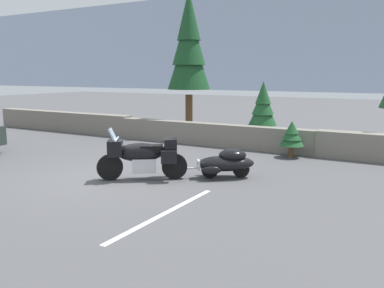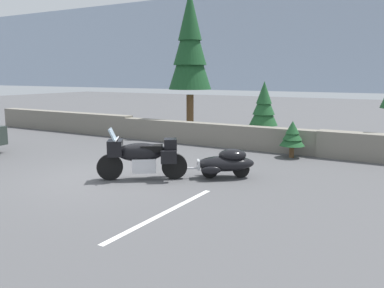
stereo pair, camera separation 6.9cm
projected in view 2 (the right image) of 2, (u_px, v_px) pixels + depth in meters
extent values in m
plane|color=#4C4C4F|center=(106.00, 178.00, 10.71)|extent=(80.00, 80.00, 0.00)
cube|color=slate|center=(63.00, 121.00, 19.63)|extent=(8.00, 0.56, 0.92)
cube|color=slate|center=(211.00, 134.00, 15.61)|extent=(8.00, 0.48, 0.84)
cylinder|color=black|center=(110.00, 167.00, 10.50)|extent=(0.62, 0.49, 0.66)
cylinder|color=black|center=(174.00, 166.00, 10.62)|extent=(0.62, 0.49, 0.66)
cube|color=silver|center=(144.00, 165.00, 10.55)|extent=(0.74, 0.70, 0.36)
ellipsoid|color=black|center=(140.00, 152.00, 10.49)|extent=(1.24, 1.04, 0.48)
cube|color=black|center=(115.00, 148.00, 10.42)|extent=(0.59, 0.63, 0.40)
cube|color=#9EB7C6|center=(113.00, 135.00, 10.36)|extent=(0.40, 0.47, 0.34)
cube|color=black|center=(152.00, 148.00, 10.49)|extent=(0.67, 0.61, 0.16)
cube|color=black|center=(170.00, 144.00, 10.51)|extent=(0.49, 0.51, 0.28)
cube|color=black|center=(169.00, 157.00, 10.26)|extent=(0.42, 0.36, 0.32)
cube|color=black|center=(168.00, 153.00, 10.85)|extent=(0.42, 0.36, 0.32)
cylinder|color=silver|center=(117.00, 139.00, 10.39)|extent=(0.43, 0.60, 0.04)
cylinder|color=silver|center=(112.00, 158.00, 10.46)|extent=(0.25, 0.20, 0.54)
cylinder|color=black|center=(210.00, 170.00, 10.70)|extent=(0.42, 0.33, 0.44)
cylinder|color=black|center=(241.00, 169.00, 10.76)|extent=(0.42, 0.33, 0.44)
ellipsoid|color=black|center=(225.00, 163.00, 10.70)|extent=(1.62, 1.41, 0.40)
ellipsoid|color=black|center=(232.00, 155.00, 10.68)|extent=(0.91, 0.87, 0.32)
cube|color=silver|center=(198.00, 165.00, 10.66)|extent=(0.23, 0.30, 0.24)
ellipsoid|color=black|center=(211.00, 170.00, 10.38)|extent=(0.51, 0.41, 0.20)
ellipsoid|color=black|center=(208.00, 165.00, 11.01)|extent=(0.51, 0.41, 0.20)
cylinder|color=silver|center=(183.00, 168.00, 10.64)|extent=(0.60, 0.44, 0.05)
cylinder|color=brown|center=(190.00, 115.00, 17.99)|extent=(0.31, 0.31, 1.80)
cone|color=#194723|center=(190.00, 56.00, 17.56)|extent=(1.84, 1.84, 2.84)
cone|color=#194723|center=(190.00, 35.00, 17.42)|extent=(1.43, 1.43, 2.48)
cone|color=#194723|center=(190.00, 14.00, 17.28)|extent=(1.01, 1.01, 2.13)
cylinder|color=brown|center=(263.00, 137.00, 15.49)|extent=(0.20, 0.20, 0.70)
cone|color=#1E5128|center=(264.00, 110.00, 15.33)|extent=(1.06, 1.06, 1.11)
cone|color=#1E5128|center=(264.00, 101.00, 15.27)|extent=(0.82, 0.82, 0.97)
cone|color=#1E5128|center=(264.00, 92.00, 15.22)|extent=(0.58, 0.58, 0.83)
cylinder|color=brown|center=(292.00, 152.00, 13.36)|extent=(0.16, 0.16, 0.35)
cone|color=#1E5128|center=(292.00, 137.00, 13.28)|extent=(0.81, 0.81, 0.55)
cone|color=#1E5128|center=(292.00, 132.00, 13.25)|extent=(0.63, 0.63, 0.48)
cone|color=#1E5128|center=(293.00, 127.00, 13.22)|extent=(0.44, 0.44, 0.41)
cube|color=silver|center=(164.00, 213.00, 8.02)|extent=(0.12, 3.60, 0.01)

